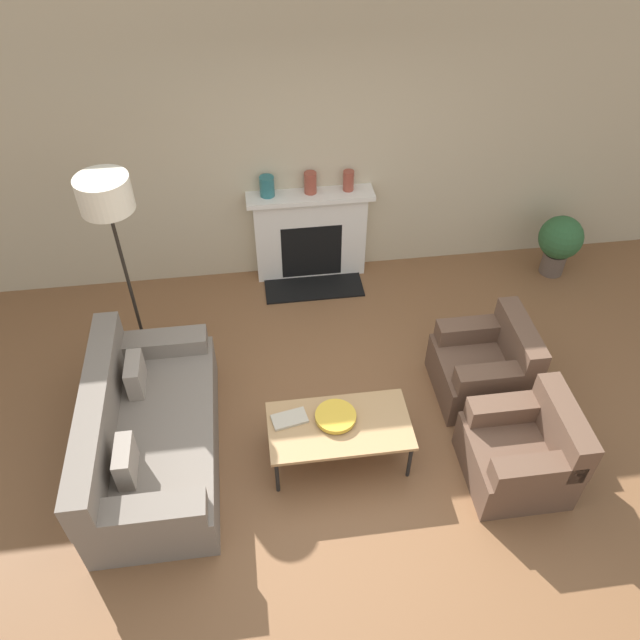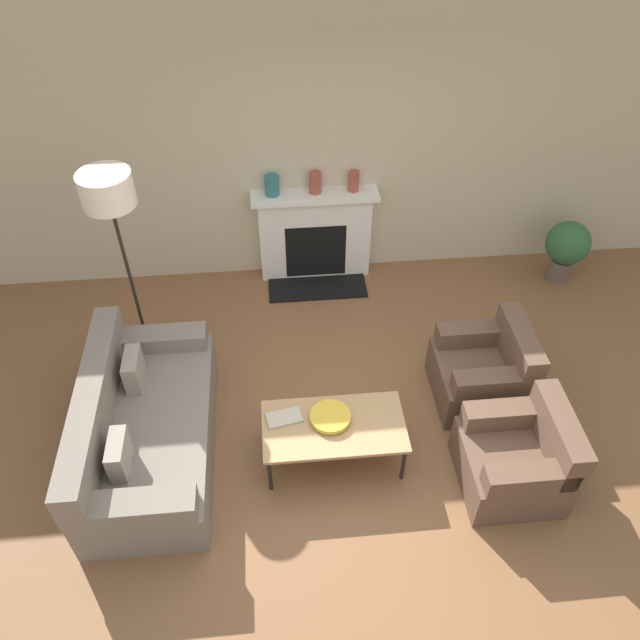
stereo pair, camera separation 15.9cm
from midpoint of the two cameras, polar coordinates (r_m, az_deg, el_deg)
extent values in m
plane|color=brown|center=(5.21, 3.61, -12.96)|extent=(18.00, 18.00, 0.00)
cube|color=#BCAD8E|center=(6.22, 0.71, 15.68)|extent=(18.00, 0.06, 2.90)
cube|color=silver|center=(6.61, 0.23, 7.67)|extent=(1.16, 0.20, 0.96)
cube|color=black|center=(6.62, 0.30, 6.34)|extent=(0.64, 0.04, 0.63)
cube|color=black|center=(6.68, 0.45, 2.98)|extent=(1.04, 0.40, 0.02)
cube|color=silver|center=(6.31, 0.27, 11.26)|extent=(1.28, 0.28, 0.05)
cube|color=slate|center=(5.26, -14.15, -10.19)|extent=(0.93, 1.85, 0.41)
cube|color=slate|center=(5.04, -19.15, -7.54)|extent=(0.20, 1.85, 0.39)
cube|color=slate|center=(4.57, -15.70, -16.19)|extent=(0.86, 0.22, 0.16)
cube|color=slate|center=(5.58, -13.91, -1.72)|extent=(0.86, 0.22, 0.16)
cube|color=gray|center=(4.77, -16.98, -11.72)|extent=(0.12, 0.32, 0.28)
cube|color=gray|center=(5.29, -15.87, -4.37)|extent=(0.12, 0.32, 0.28)
cube|color=brown|center=(5.18, 17.80, -12.63)|extent=(0.74, 0.75, 0.39)
cube|color=brown|center=(5.00, 21.83, -9.65)|extent=(0.18, 0.75, 0.37)
cube|color=brown|center=(5.11, 17.47, -8.24)|extent=(0.66, 0.18, 0.18)
cube|color=brown|center=(4.82, 19.60, -13.42)|extent=(0.66, 0.18, 0.18)
cube|color=brown|center=(5.68, 14.98, -5.30)|extent=(0.74, 0.75, 0.39)
cube|color=brown|center=(5.52, 18.51, -2.39)|extent=(0.18, 0.75, 0.37)
cube|color=brown|center=(5.67, 14.69, -1.26)|extent=(0.66, 0.18, 0.18)
cube|color=brown|center=(5.31, 16.38, -5.52)|extent=(0.66, 0.18, 0.18)
cube|color=tan|center=(4.92, 2.21, -9.71)|extent=(1.12, 0.60, 0.03)
cylinder|color=black|center=(4.92, -3.65, -13.96)|extent=(0.03, 0.03, 0.38)
cylinder|color=black|center=(5.02, 8.55, -12.92)|extent=(0.03, 0.03, 0.38)
cylinder|color=black|center=(5.22, -3.92, -9.23)|extent=(0.03, 0.03, 0.38)
cylinder|color=black|center=(5.31, 7.42, -8.35)|extent=(0.03, 0.03, 0.38)
cylinder|color=gold|center=(4.94, 1.87, -9.03)|extent=(0.11, 0.11, 0.01)
cylinder|color=gold|center=(4.92, 1.88, -8.84)|extent=(0.32, 0.32, 0.04)
cube|color=#B2A893|center=(4.94, -2.36, -8.94)|extent=(0.30, 0.20, 0.02)
cylinder|color=black|center=(6.19, -14.60, -2.69)|extent=(0.37, 0.37, 0.03)
cylinder|color=black|center=(5.63, -16.08, 3.31)|extent=(0.03, 0.03, 1.66)
cylinder|color=silver|center=(5.12, -18.08, 11.28)|extent=(0.42, 0.42, 0.27)
cylinder|color=#28666B|center=(6.24, -3.68, 12.18)|extent=(0.14, 0.14, 0.20)
cylinder|color=brown|center=(6.26, 0.30, 12.44)|extent=(0.12, 0.12, 0.22)
cylinder|color=brown|center=(6.31, 3.82, 12.54)|extent=(0.11, 0.11, 0.21)
cylinder|color=brown|center=(7.26, 21.66, 4.42)|extent=(0.25, 0.25, 0.25)
sphere|color=#2D5B33|center=(7.07, 22.34, 6.52)|extent=(0.46, 0.46, 0.46)
camera|label=1|loc=(0.08, -89.20, 0.75)|focal=35.00mm
camera|label=2|loc=(0.08, 90.80, -0.75)|focal=35.00mm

